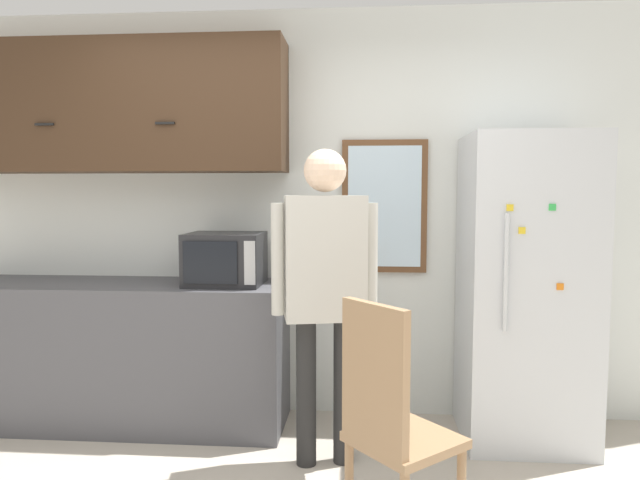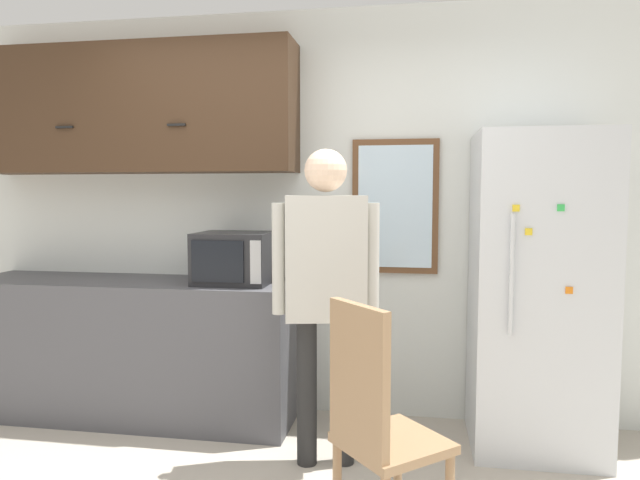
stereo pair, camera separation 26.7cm
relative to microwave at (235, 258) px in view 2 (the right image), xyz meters
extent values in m
cube|color=silver|center=(0.37, 0.34, 0.26)|extent=(6.00, 0.06, 2.70)
cube|color=#4C4C51|center=(-0.73, 0.01, -0.62)|extent=(2.19, 0.60, 0.92)
cube|color=#3D2819|center=(-0.73, 0.13, 0.96)|extent=(2.19, 0.36, 0.83)
cube|color=black|center=(-1.12, -0.06, 0.84)|extent=(0.12, 0.01, 0.01)
cube|color=black|center=(-0.35, -0.06, 0.84)|extent=(0.12, 0.01, 0.01)
cube|color=#232326|center=(0.00, 0.00, 0.00)|extent=(0.47, 0.40, 0.33)
cube|color=black|center=(-0.04, -0.20, 0.00)|extent=(0.33, 0.01, 0.25)
cube|color=#B2B2B2|center=(0.20, -0.20, 0.00)|extent=(0.07, 0.01, 0.26)
cylinder|color=black|center=(0.56, -0.47, -0.68)|extent=(0.11, 0.11, 0.81)
cylinder|color=black|center=(0.76, -0.43, -0.68)|extent=(0.11, 0.11, 0.81)
cube|color=beige|center=(0.66, -0.45, 0.06)|extent=(0.47, 0.30, 0.67)
sphere|color=beige|center=(0.66, -0.45, 0.53)|extent=(0.23, 0.23, 0.23)
cylinder|color=beige|center=(0.41, -0.50, 0.06)|extent=(0.07, 0.07, 0.60)
cylinder|color=beige|center=(0.91, -0.40, 0.06)|extent=(0.07, 0.07, 0.60)
cube|color=silver|center=(1.84, -0.03, -0.16)|extent=(0.73, 0.65, 1.84)
cylinder|color=silver|center=(1.64, -0.37, -0.02)|extent=(0.02, 0.02, 0.64)
cube|color=yellow|center=(1.72, -0.36, 0.21)|extent=(0.04, 0.01, 0.04)
cube|color=yellow|center=(1.65, -0.36, 0.33)|extent=(0.04, 0.01, 0.04)
cube|color=green|center=(1.87, -0.36, 0.34)|extent=(0.04, 0.01, 0.04)
cube|color=orange|center=(1.93, -0.36, -0.09)|extent=(0.04, 0.01, 0.04)
cube|color=#997551|center=(1.05, -1.10, -0.65)|extent=(0.57, 0.57, 0.04)
cylinder|color=#997551|center=(1.07, -0.86, -0.88)|extent=(0.04, 0.04, 0.41)
cube|color=#997551|center=(0.92, -1.21, -0.33)|extent=(0.27, 0.30, 0.60)
cube|color=brown|center=(1.00, 0.30, 0.32)|extent=(0.56, 0.04, 0.87)
cube|color=silver|center=(1.00, 0.28, 0.32)|extent=(0.48, 0.01, 0.79)
camera|label=1|loc=(0.87, -3.50, 0.41)|focal=32.00mm
camera|label=2|loc=(1.14, -3.47, 0.41)|focal=32.00mm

